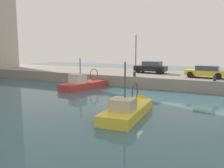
# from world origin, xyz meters

# --- Properties ---
(water_surface) EXTENTS (80.00, 80.00, 0.00)m
(water_surface) POSITION_xyz_m (0.00, 0.00, 0.00)
(water_surface) COLOR #386070
(water_surface) RESTS_ON ground
(quay_wall) EXTENTS (9.00, 56.00, 1.20)m
(quay_wall) POSITION_xyz_m (11.50, 0.00, 0.60)
(quay_wall) COLOR gray
(quay_wall) RESTS_ON ground
(fishing_boat_red) EXTENTS (6.58, 3.21, 4.13)m
(fishing_boat_red) POSITION_xyz_m (4.84, 6.50, 0.13)
(fishing_boat_red) COLOR #BC3833
(fishing_boat_red) RESTS_ON ground
(fishing_boat_yellow) EXTENTS (6.59, 2.36, 4.37)m
(fishing_boat_yellow) POSITION_xyz_m (-2.82, -1.57, 0.10)
(fishing_boat_yellow) COLOR gold
(fishing_boat_yellow) RESTS_ON ground
(parked_car_black) EXTENTS (2.05, 3.90, 1.43)m
(parked_car_black) POSITION_xyz_m (11.67, 1.50, 1.93)
(parked_car_black) COLOR black
(parked_car_black) RESTS_ON quay_wall
(parked_car_yellow) EXTENTS (2.06, 4.00, 1.26)m
(parked_car_yellow) POSITION_xyz_m (9.61, -4.99, 1.86)
(parked_car_yellow) COLOR gold
(parked_car_yellow) RESTS_ON quay_wall
(mooring_bollard_mid) EXTENTS (0.28, 0.28, 0.55)m
(mooring_bollard_mid) POSITION_xyz_m (7.35, -6.00, 1.48)
(mooring_bollard_mid) COLOR #2D2D33
(mooring_bollard_mid) RESTS_ON quay_wall
(mooring_bollard_north) EXTENTS (0.28, 0.28, 0.55)m
(mooring_bollard_north) POSITION_xyz_m (7.35, 2.00, 1.48)
(mooring_bollard_north) COLOR #2D2D33
(mooring_bollard_north) RESTS_ON quay_wall
(quay_streetlamp) EXTENTS (0.36, 0.36, 4.83)m
(quay_streetlamp) POSITION_xyz_m (13.00, 4.00, 4.45)
(quay_streetlamp) COLOR #38383D
(quay_streetlamp) RESTS_ON quay_wall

